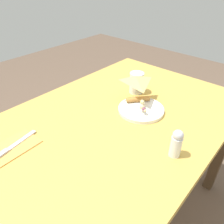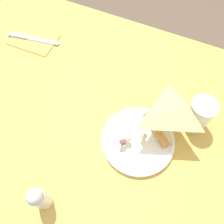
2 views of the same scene
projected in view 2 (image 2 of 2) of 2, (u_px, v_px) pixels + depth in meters
ground_plane at (107, 167)px, 1.33m from camera, size 6.00×6.00×0.00m
dining_table at (104, 121)px, 0.77m from camera, size 1.28×0.84×0.72m
plate_pizza at (137, 139)px, 0.63m from camera, size 0.21×0.22×0.05m
milk_glass at (198, 116)px, 0.62m from camera, size 0.07×0.07×0.11m
napkin_folded at (33, 40)px, 0.83m from camera, size 0.18×0.13×0.00m
butter_knife at (30, 38)px, 0.83m from camera, size 0.21×0.06×0.01m
salt_shaker at (39, 198)px, 0.51m from camera, size 0.04×0.04×0.11m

